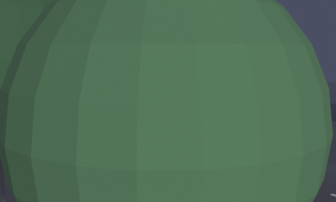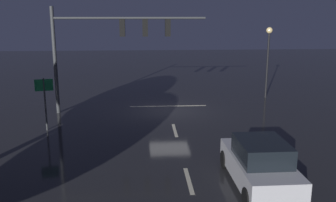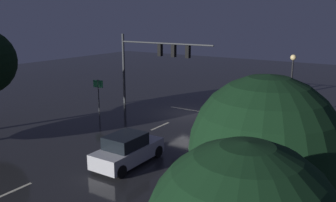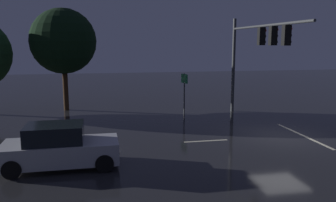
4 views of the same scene
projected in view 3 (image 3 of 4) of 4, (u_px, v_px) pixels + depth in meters
The scene contains 10 objects.
ground_plane at pixel (188, 114), 29.08m from camera, with size 80.00×80.00×0.00m, color #232326.
traffic_signal_assembly at pixel (154, 56), 29.92m from camera, with size 9.06×0.47×6.33m.
lane_dash_far at pixel (160, 126), 25.84m from camera, with size 2.20×0.16×0.01m, color beige.
lane_dash_mid at pixel (103, 151), 20.98m from camera, with size 2.20×0.16×0.01m, color beige.
lane_dash_near at pixel (10, 192), 16.11m from camera, with size 2.20×0.16×0.01m, color beige.
stop_bar at pixel (195, 111), 30.08m from camera, with size 5.00×0.16×0.01m, color beige.
car_approaching at pixel (128, 150), 19.05m from camera, with size 1.94×4.38×1.70m.
street_lamp_left_kerb at pixel (292, 74), 27.14m from camera, with size 0.44×0.44×5.00m.
route_sign at pixel (98, 89), 29.39m from camera, with size 0.89×0.23×2.73m.
tree_left_far at pixel (264, 150), 10.50m from camera, with size 4.53×4.53×6.21m.
Camera 3 is at (-14.13, 24.28, 7.79)m, focal length 37.81 mm.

